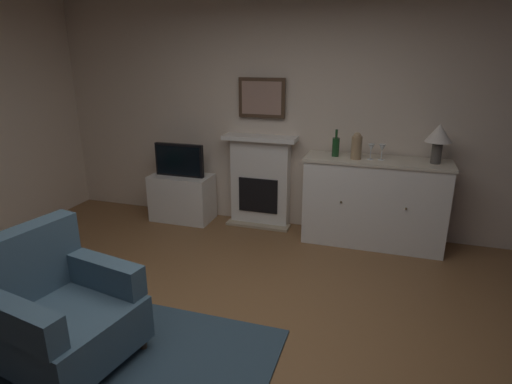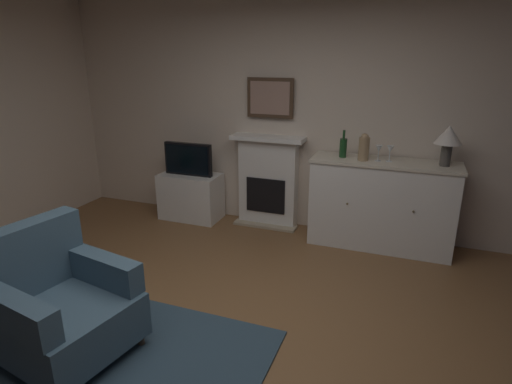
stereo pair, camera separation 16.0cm
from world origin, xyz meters
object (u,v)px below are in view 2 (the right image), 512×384
Objects in this scene: table_lamp at (448,138)px; sideboard_cabinet at (381,204)px; wine_glass_center at (390,150)px; fireplace_unit at (268,181)px; wine_bottle at (343,147)px; vase_decorative at (364,147)px; framed_picture at (270,98)px; tv_cabinet at (191,196)px; armchair at (59,305)px; wine_glass_left at (379,149)px; tv_set at (188,159)px.

sideboard_cabinet is at bearing -180.00° from table_lamp.
fireplace_unit is at bearing 172.26° from wine_glass_center.
sideboard_cabinet is 0.73m from wine_bottle.
wine_bottle is (-0.44, 0.01, 0.58)m from sideboard_cabinet.
fireplace_unit is 1.26m from vase_decorative.
tv_cabinet is at bearing -167.99° from framed_picture.
armchair is (-2.45, -2.57, -0.85)m from table_lamp.
wine_glass_left reaches higher than tv_set.
tv_set is 0.67× the size of armchair.
wine_glass_left is 2.37m from tv_cabinet.
framed_picture reaches higher than sideboard_cabinet.
framed_picture is at bearing 13.31° from tv_set.
armchair is at bearing -123.59° from vase_decorative.
table_lamp is (1.90, -0.22, -0.29)m from framed_picture.
vase_decorative reaches higher than wine_glass_center.
armchair is (-1.93, -2.56, -0.70)m from wine_glass_center.
wine_glass_left is at bearing 54.41° from armchair.
tv_cabinet is 1.21× the size of tv_set.
sideboard_cabinet is 5.18× the size of wine_bottle.
wine_glass_left is 0.11m from wine_glass_center.
wine_glass_center is 0.22× the size of tv_cabinet.
table_lamp reaches higher than armchair.
table_lamp is 0.79m from vase_decorative.
fireplace_unit is 6.67× the size of wine_glass_left.
tv_cabinet is at bearing 179.70° from table_lamp.
sideboard_cabinet is 0.94m from table_lamp.
wine_bottle is 0.48m from wine_glass_center.
tv_set is at bearing -179.84° from table_lamp.
framed_picture is 0.59× the size of armchair.
table_lamp reaches higher than tv_cabinet.
table_lamp is at bearing -0.30° from tv_cabinet.
tv_cabinet is (-2.24, 0.04, -0.79)m from wine_glass_left.
fireplace_unit is 1.48m from wine_glass_center.
wine_bottle reaches higher than vase_decorative.
tv_cabinet is at bearing 90.00° from tv_set.
table_lamp is at bearing 46.31° from armchair.
wine_glass_center is (0.48, -0.02, 0.01)m from wine_bottle.
sideboard_cabinet is (1.34, -0.18, -0.07)m from fireplace_unit.
vase_decorative is at bearing -1.15° from tv_set.
framed_picture is 3.33× the size of wine_glass_center.
armchair is at bearing -133.69° from table_lamp.
table_lamp is 3.02m from tv_cabinet.
tv_cabinet is at bearing 178.96° from wine_glass_left.
vase_decorative is (1.12, -0.27, -0.43)m from framed_picture.
sideboard_cabinet is 2.00× the size of tv_cabinet.
table_lamp is at bearing 1.03° from wine_glass_center.
vase_decorative is 2.12m from tv_set.
tv_set is (-1.87, -0.02, -0.29)m from wine_bottle.
wine_glass_center is at bearing -7.74° from fireplace_unit.
table_lamp is (0.56, 0.00, 0.76)m from sideboard_cabinet.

